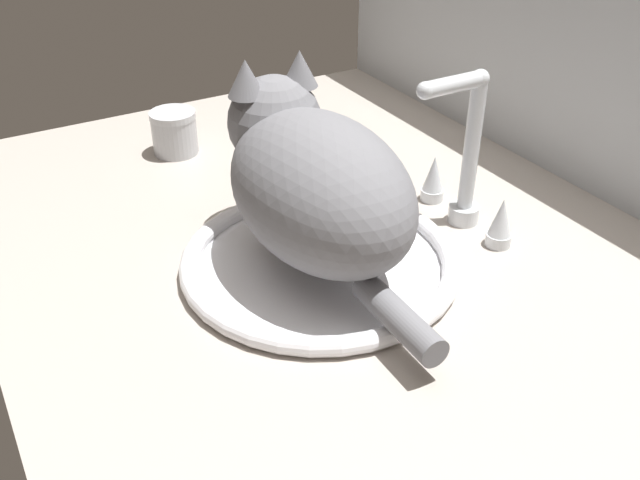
# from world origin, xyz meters

# --- Properties ---
(countertop) EXTENTS (1.18, 0.79, 0.03)m
(countertop) POSITION_xyz_m (0.00, 0.00, 0.01)
(countertop) COLOR #ADA399
(countertop) RESTS_ON ground
(backsplash_wall) EXTENTS (1.18, 0.02, 0.34)m
(backsplash_wall) POSITION_xyz_m (0.00, 0.41, 0.17)
(backsplash_wall) COLOR #B2B7BC
(backsplash_wall) RESTS_ON ground
(sink_basin) EXTENTS (0.33, 0.33, 0.02)m
(sink_basin) POSITION_xyz_m (-0.01, -0.03, 0.04)
(sink_basin) COLOR white
(sink_basin) RESTS_ON countertop
(faucet) EXTENTS (0.17, 0.11, 0.21)m
(faucet) POSITION_xyz_m (-0.01, 0.18, 0.11)
(faucet) COLOR silver
(faucet) RESTS_ON countertop
(cat) EXTENTS (0.40, 0.19, 0.21)m
(cat) POSITION_xyz_m (-0.03, -0.03, 0.14)
(cat) COLOR slate
(cat) RESTS_ON sink_basin
(metal_jar) EXTENTS (0.07, 0.07, 0.07)m
(metal_jar) POSITION_xyz_m (-0.40, -0.06, 0.06)
(metal_jar) COLOR #B2B5BA
(metal_jar) RESTS_ON countertop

